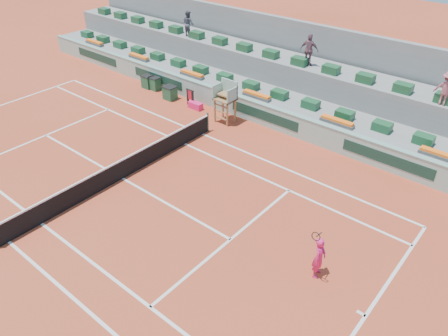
{
  "coord_description": "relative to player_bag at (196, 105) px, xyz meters",
  "views": [
    {
      "loc": [
        14.14,
        -9.69,
        11.47
      ],
      "look_at": [
        4.0,
        2.5,
        1.0
      ],
      "focal_mm": 35.0,
      "sensor_mm": 36.0,
      "label": 1
    }
  ],
  "objects": [
    {
      "name": "court_lines",
      "position": [
        2.44,
        -7.57,
        -0.2
      ],
      "size": [
        23.89,
        11.09,
        0.01
      ],
      "color": "silver",
      "rests_on": "ground"
    },
    {
      "name": "drink_cooler_c",
      "position": [
        -4.58,
        0.33,
        0.22
      ],
      "size": [
        0.72,
        0.62,
        0.84
      ],
      "color": "#194C2F",
      "rests_on": "ground"
    },
    {
      "name": "tennis_player",
      "position": [
        12.25,
        -7.02,
        0.62
      ],
      "size": [
        0.48,
        0.88,
        2.28
      ],
      "color": "#EB1E64",
      "rests_on": "ground"
    },
    {
      "name": "advertising_hoarding",
      "position": [
        2.46,
        0.92,
        0.43
      ],
      "size": [
        36.0,
        0.34,
        1.26
      ],
      "color": "#91B6A6",
      "rests_on": "ground"
    },
    {
      "name": "umpire_chair",
      "position": [
        2.44,
        -0.08,
        1.34
      ],
      "size": [
        1.1,
        0.9,
        2.4
      ],
      "color": "olive",
      "rests_on": "ground"
    },
    {
      "name": "ground",
      "position": [
        2.44,
        -7.57,
        -0.2
      ],
      "size": [
        90.0,
        90.0,
        0.0
      ],
      "primitive_type": "plane",
      "color": "#9F361E",
      "rests_on": "ground"
    },
    {
      "name": "player_bag",
      "position": [
        0.0,
        0.0,
        0.0
      ],
      "size": [
        0.91,
        0.4,
        0.4
      ],
      "primitive_type": "cube",
      "color": "#EB1E64",
      "rests_on": "ground"
    },
    {
      "name": "towel_rack",
      "position": [
        -0.54,
        0.12,
        0.4
      ],
      "size": [
        0.6,
        0.1,
        1.03
      ],
      "color": "black",
      "rests_on": "ground"
    },
    {
      "name": "spectator_left",
      "position": [
        -4.31,
        4.1,
        3.24
      ],
      "size": [
        0.92,
        0.77,
        1.68
      ],
      "primitive_type": "imported",
      "rotation": [
        0.0,
        0.0,
        2.96
      ],
      "color": "#484954",
      "rests_on": "seating_tier_upper"
    },
    {
      "name": "seat_row_upper",
      "position": [
        2.44,
        4.13,
        2.62
      ],
      "size": [
        32.9,
        0.6,
        0.44
      ],
      "color": "#194B29",
      "rests_on": "seating_tier_upper"
    },
    {
      "name": "drink_cooler_a",
      "position": [
        -2.16,
        -0.01,
        0.22
      ],
      "size": [
        0.78,
        0.67,
        0.84
      ],
      "color": "#194C2F",
      "rests_on": "ground"
    },
    {
      "name": "spectator_right",
      "position": [
        12.43,
        3.86,
        3.21
      ],
      "size": [
        1.09,
        0.68,
        1.62
      ],
      "primitive_type": "imported",
      "rotation": [
        0.0,
        0.0,
        3.21
      ],
      "color": "#A3515B",
      "rests_on": "seating_tier_upper"
    },
    {
      "name": "seating_tier_lower",
      "position": [
        2.44,
        3.13,
        0.4
      ],
      "size": [
        36.0,
        4.0,
        1.2
      ],
      "primitive_type": "cube",
      "color": "gray",
      "rests_on": "ground"
    },
    {
      "name": "stadium_back_wall",
      "position": [
        2.44,
        6.33,
        2.0
      ],
      "size": [
        36.0,
        0.4,
        4.4
      ],
      "primitive_type": "cube",
      "color": "gray",
      "rests_on": "ground"
    },
    {
      "name": "drink_cooler_b",
      "position": [
        -3.98,
        0.41,
        0.22
      ],
      "size": [
        0.69,
        0.59,
        0.84
      ],
      "color": "#194C2F",
      "rests_on": "ground"
    },
    {
      "name": "seating_tier_upper",
      "position": [
        2.44,
        4.73,
        1.1
      ],
      "size": [
        36.0,
        2.4,
        2.6
      ],
      "primitive_type": "cube",
      "color": "gray",
      "rests_on": "ground"
    },
    {
      "name": "tennis_net",
      "position": [
        2.44,
        -7.57,
        0.32
      ],
      "size": [
        0.1,
        11.97,
        1.1
      ],
      "color": "black",
      "rests_on": "ground"
    },
    {
      "name": "flower_planters",
      "position": [
        0.94,
        1.43,
        1.13
      ],
      "size": [
        26.8,
        0.36,
        0.28
      ],
      "color": "#515151",
      "rests_on": "seating_tier_lower"
    },
    {
      "name": "spectator_mid",
      "position": [
        4.84,
        4.35,
        3.3
      ],
      "size": [
        1.12,
        0.62,
        1.8
      ],
      "primitive_type": "imported",
      "rotation": [
        0.0,
        0.0,
        3.32
      ],
      "color": "#744D5A",
      "rests_on": "seating_tier_upper"
    },
    {
      "name": "seat_row_lower",
      "position": [
        2.44,
        2.23,
        1.22
      ],
      "size": [
        32.9,
        0.6,
        0.44
      ],
      "color": "#194B29",
      "rests_on": "seating_tier_lower"
    }
  ]
}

